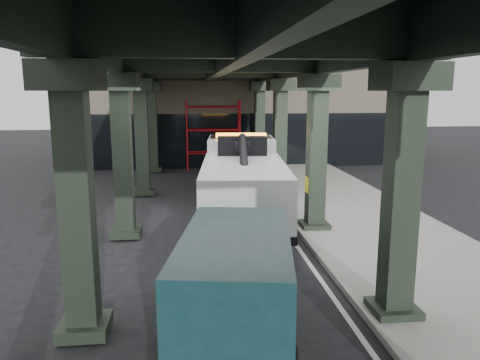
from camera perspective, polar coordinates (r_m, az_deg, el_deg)
ground at (r=13.18m, az=0.22°, el=-9.14°), size 90.00×90.00×0.00m
sidewalk at (r=16.10m, az=15.58°, el=-5.55°), size 5.00×40.00×0.15m
lane_stripe at (r=15.32m, az=5.74°, el=-6.30°), size 0.12×38.00×0.01m
viaduct at (r=14.38m, az=-2.33°, el=14.64°), size 7.40×32.00×6.40m
building at (r=32.49m, az=-0.26°, el=9.93°), size 22.00×10.00×8.00m
scaffolding at (r=27.10m, az=-3.29°, el=5.73°), size 3.08×0.88×4.00m
tow_truck at (r=16.60m, az=0.31°, el=0.31°), size 3.36×9.40×3.02m
towed_van at (r=8.69m, az=-0.38°, el=-12.18°), size 2.73×5.30×2.05m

